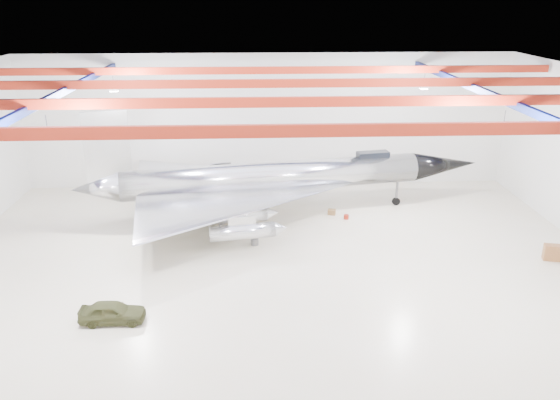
{
  "coord_description": "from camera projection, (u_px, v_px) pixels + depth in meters",
  "views": [
    {
      "loc": [
        -1.14,
        -29.42,
        15.26
      ],
      "look_at": [
        0.39,
        2.0,
        3.43
      ],
      "focal_mm": 35.0,
      "sensor_mm": 36.0,
      "label": 1
    }
  ],
  "objects": [
    {
      "name": "crate_ply",
      "position": [
        225.0,
        231.0,
        37.17
      ],
      "size": [
        0.58,
        0.48,
        0.39
      ],
      "primitive_type": "cube",
      "rotation": [
        0.0,
        0.0,
        0.07
      ],
      "color": "olive",
      "rests_on": "floor"
    },
    {
      "name": "jeep",
      "position": [
        112.0,
        312.0,
        27.0
      ],
      "size": [
        3.24,
        1.31,
        1.1
      ],
      "primitive_type": "imported",
      "rotation": [
        0.0,
        0.0,
        1.57
      ],
      "color": "#3B3E1F",
      "rests_on": "floor"
    },
    {
      "name": "crate_small",
      "position": [
        188.0,
        213.0,
        40.5
      ],
      "size": [
        0.43,
        0.39,
        0.25
      ],
      "primitive_type": "cube",
      "rotation": [
        0.0,
        0.0,
        0.38
      ],
      "color": "#59595B",
      "rests_on": "floor"
    },
    {
      "name": "toolbox_red",
      "position": [
        266.0,
        211.0,
        40.72
      ],
      "size": [
        0.49,
        0.41,
        0.31
      ],
      "primitive_type": "cube",
      "rotation": [
        0.0,
        0.0,
        0.11
      ],
      "color": "maroon",
      "rests_on": "floor"
    },
    {
      "name": "floor",
      "position": [
        275.0,
        265.0,
        32.93
      ],
      "size": [
        40.0,
        40.0,
        0.0
      ],
      "primitive_type": "plane",
      "color": "beige",
      "rests_on": "ground"
    },
    {
      "name": "engine_drum",
      "position": [
        255.0,
        242.0,
        35.51
      ],
      "size": [
        0.61,
        0.61,
        0.45
      ],
      "primitive_type": "cylinder",
      "rotation": [
        0.0,
        0.0,
        -0.23
      ],
      "color": "#59595B",
      "rests_on": "floor"
    },
    {
      "name": "tool_chest",
      "position": [
        346.0,
        217.0,
        39.63
      ],
      "size": [
        0.39,
        0.39,
        0.33
      ],
      "primitive_type": "cylinder",
      "rotation": [
        0.0,
        0.0,
        -0.09
      ],
      "color": "maroon",
      "rests_on": "floor"
    },
    {
      "name": "wall_back",
      "position": [
        268.0,
        121.0,
        45.02
      ],
      "size": [
        40.0,
        0.0,
        40.0
      ],
      "primitive_type": "plane",
      "rotation": [
        1.57,
        0.0,
        0.0
      ],
      "color": "silver",
      "rests_on": "floor"
    },
    {
      "name": "ceiling",
      "position": [
        274.0,
        81.0,
        29.06
      ],
      "size": [
        40.0,
        40.0,
        0.0
      ],
      "primitive_type": "plane",
      "rotation": [
        3.14,
        0.0,
        0.0
      ],
      "color": "#0A0F38",
      "rests_on": "wall_back"
    },
    {
      "name": "jet_aircraft",
      "position": [
        273.0,
        181.0,
        39.44
      ],
      "size": [
        30.03,
        19.8,
        8.22
      ],
      "rotation": [
        0.0,
        0.0,
        0.17
      ],
      "color": "silver",
      "rests_on": "floor"
    },
    {
      "name": "parts_bin",
      "position": [
        332.0,
        212.0,
        40.43
      ],
      "size": [
        0.65,
        0.58,
        0.39
      ],
      "primitive_type": "cube",
      "rotation": [
        0.0,
        0.0,
        -0.28
      ],
      "color": "olive",
      "rests_on": "floor"
    },
    {
      "name": "ceiling_structure",
      "position": [
        275.0,
        93.0,
        29.3
      ],
      "size": [
        39.5,
        29.5,
        1.08
      ],
      "color": "maroon",
      "rests_on": "ceiling"
    },
    {
      "name": "desk",
      "position": [
        553.0,
        253.0,
        33.37
      ],
      "size": [
        1.2,
        0.81,
        1.0
      ],
      "primitive_type": "cube",
      "rotation": [
        0.0,
        0.0,
        -0.26
      ],
      "color": "brown",
      "rests_on": "floor"
    }
  ]
}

